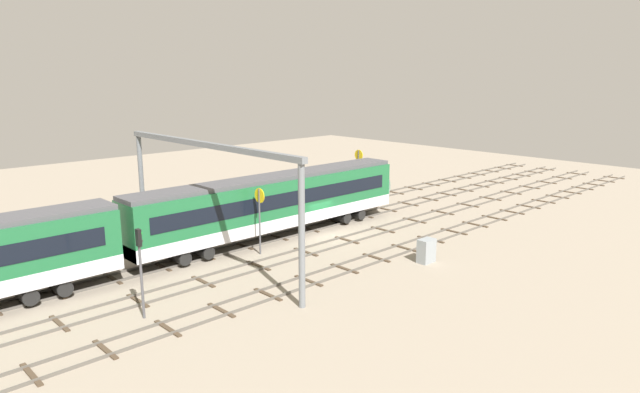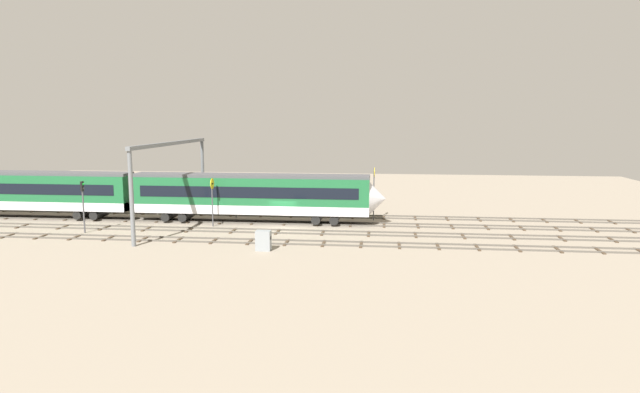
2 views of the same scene
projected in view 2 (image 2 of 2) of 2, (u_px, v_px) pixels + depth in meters
name	position (u px, v px, depth m)	size (l,w,h in m)	color
ground_plane	(282.00, 228.00, 53.73)	(105.13, 105.13, 0.00)	gray
track_near_foreground	(268.00, 242.00, 47.33)	(89.13, 2.40, 0.16)	#59544C
track_second_near	(278.00, 231.00, 51.59)	(89.13, 2.40, 0.16)	#59544C
track_with_train	(286.00, 223.00, 55.85)	(89.13, 2.40, 0.16)	#59544C
track_second_far	(292.00, 215.00, 60.11)	(89.13, 2.40, 0.16)	#59544C
train	(139.00, 195.00, 57.17)	(50.40, 3.24, 4.80)	#1E6638
overhead_gantry	(172.00, 162.00, 54.06)	(0.40, 18.89, 8.29)	slate
speed_sign_near_foreground	(212.00, 194.00, 53.82)	(0.14, 1.04, 4.76)	#4C4C51
speed_sign_mid_trackside	(374.00, 186.00, 56.97)	(0.14, 1.00, 5.51)	#4C4C51
signal_light_trackside_approach	(83.00, 199.00, 50.85)	(0.31, 0.32, 4.81)	#4C4C51
signal_light_trackside_departure	(236.00, 192.00, 58.75)	(0.31, 0.32, 4.12)	#4C4C51
relay_cabinet	(263.00, 241.00, 44.40)	(1.21, 0.78, 1.63)	gray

